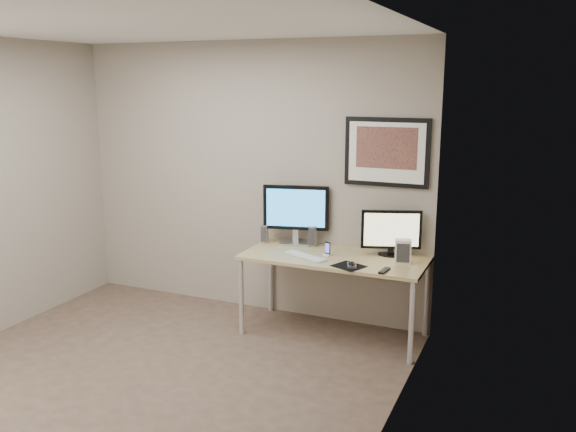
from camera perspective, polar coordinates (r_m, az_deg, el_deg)
name	(u,v)px	position (r m, az deg, el deg)	size (l,w,h in m)	color
floor	(151,379)	(4.93, -12.69, -14.66)	(3.60, 3.60, 0.00)	#48382D
room	(175,158)	(4.80, -10.49, 5.34)	(3.60, 3.60, 3.60)	white
desk	(334,263)	(5.36, 4.35, -4.45)	(1.60, 0.70, 0.73)	olive
framed_art	(387,152)	(5.38, 9.22, 5.92)	(0.75, 0.04, 0.60)	black
monitor_large	(296,212)	(5.64, 0.74, 0.38)	(0.60, 0.26, 0.56)	#AFAFB4
monitor_tv	(391,232)	(5.35, 9.63, -1.46)	(0.50, 0.20, 0.41)	black
speaker_left	(265,234)	(5.75, -2.18, -1.66)	(0.07, 0.07, 0.17)	#AFAFB4
speaker_right	(312,236)	(5.63, 2.29, -1.88)	(0.08, 0.08, 0.19)	#AFAFB4
phone_dock	(328,249)	(5.34, 3.73, -3.07)	(0.06, 0.06, 0.12)	black
keyboard	(305,256)	(5.30, 1.61, -3.78)	(0.44, 0.12, 0.02)	silver
mousepad	(349,266)	(5.07, 5.71, -4.69)	(0.24, 0.21, 0.00)	black
mouse	(352,264)	(5.04, 5.98, -4.51)	(0.07, 0.12, 0.04)	black
remote	(384,270)	(4.97, 9.00, -5.04)	(0.04, 0.17, 0.02)	black
fan_unit	(403,252)	(5.19, 10.71, -3.28)	(0.13, 0.10, 0.20)	silver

